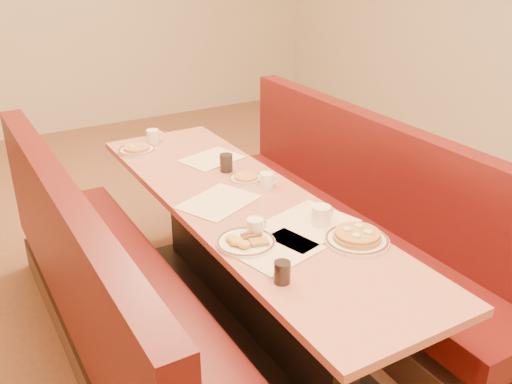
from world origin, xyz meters
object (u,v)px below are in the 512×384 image
soda_tumbler_mid (226,163)px  eggs_plate (245,242)px  booth_right (352,234)px  coffee_mug_b (255,227)px  coffee_mug_d (153,136)px  booth_left (113,308)px  diner_table (246,265)px  coffee_mug_a (322,215)px  coffee_mug_c (267,180)px  pancake_plate (357,238)px  soda_tumbler_near (282,272)px

soda_tumbler_mid → eggs_plate: bearing=-112.1°
booth_right → eggs_plate: booth_right is taller
coffee_mug_b → coffee_mug_d: (0.06, 1.43, 0.00)m
booth_left → coffee_mug_b: 0.81m
diner_table → soda_tumbler_mid: bearing=75.2°
coffee_mug_a → booth_right: bearing=29.3°
booth_left → soda_tumbler_mid: size_ratio=24.22×
eggs_plate → coffee_mug_c: 0.64m
soda_tumbler_mid → coffee_mug_b: bearing=-107.9°
booth_left → coffee_mug_d: booth_left is taller
eggs_plate → coffee_mug_a: 0.41m
coffee_mug_a → coffee_mug_b: (-0.32, 0.07, -0.01)m
booth_left → coffee_mug_b: (0.60, -0.33, 0.43)m
pancake_plate → soda_tumbler_mid: (-0.11, 1.03, 0.03)m
pancake_plate → eggs_plate: 0.50m
coffee_mug_b → coffee_mug_a: bearing=-21.4°
booth_right → coffee_mug_d: size_ratio=21.94×
coffee_mug_c → soda_tumbler_near: (-0.43, -0.82, 0.00)m
coffee_mug_a → soda_tumbler_mid: bearing=88.8°
booth_left → coffee_mug_c: booth_left is taller
eggs_plate → coffee_mug_c: (0.41, 0.49, 0.03)m
eggs_plate → soda_tumbler_near: soda_tumbler_near is taller
pancake_plate → coffee_mug_a: bearing=99.1°
booth_left → coffee_mug_a: booth_left is taller
booth_right → soda_tumbler_near: booth_right is taller
booth_right → coffee_mug_b: 1.02m
pancake_plate → coffee_mug_d: bearing=99.8°
diner_table → coffee_mug_b: size_ratio=23.20×
booth_left → eggs_plate: (0.52, -0.38, 0.40)m
pancake_plate → soda_tumbler_mid: bearing=96.3°
coffee_mug_b → diner_table: bearing=59.2°
diner_table → soda_tumbler_near: size_ratio=27.21×
coffee_mug_a → soda_tumbler_mid: size_ratio=1.24×
diner_table → coffee_mug_b: 0.55m
coffee_mug_b → soda_tumbler_mid: soda_tumbler_mid is taller
diner_table → booth_right: (0.73, 0.00, -0.01)m
diner_table → booth_right: 0.73m
pancake_plate → coffee_mug_c: 0.72m
coffee_mug_b → coffee_mug_d: size_ratio=0.95×
soda_tumbler_near → coffee_mug_d: bearing=84.9°
booth_right → coffee_mug_d: bearing=126.2°
soda_tumbler_near → booth_right: bearing=36.4°
coffee_mug_d → eggs_plate: bearing=-83.7°
soda_tumbler_mid → coffee_mug_d: bearing=105.0°
coffee_mug_a → coffee_mug_d: size_ratio=1.12×
coffee_mug_d → booth_left: bearing=-109.1°
coffee_mug_d → soda_tumbler_mid: (0.18, -0.68, 0.01)m
booth_right → coffee_mug_b: bearing=-159.3°
diner_table → soda_tumbler_mid: 0.61m
booth_left → soda_tumbler_near: bearing=-55.0°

